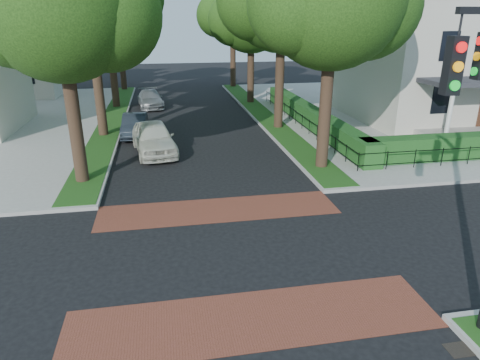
# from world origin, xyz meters

# --- Properties ---
(ground) EXTENTS (120.00, 120.00, 0.00)m
(ground) POSITION_xyz_m (0.00, 0.00, 0.00)
(ground) COLOR black
(ground) RESTS_ON ground
(sidewalk_ne) EXTENTS (30.00, 30.00, 0.15)m
(sidewalk_ne) POSITION_xyz_m (19.50, 19.00, 0.07)
(sidewalk_ne) COLOR gray
(sidewalk_ne) RESTS_ON ground
(crosswalk_far) EXTENTS (9.00, 2.20, 0.01)m
(crosswalk_far) POSITION_xyz_m (0.00, 3.20, 0.01)
(crosswalk_far) COLOR brown
(crosswalk_far) RESTS_ON ground
(crosswalk_near) EXTENTS (9.00, 2.20, 0.01)m
(crosswalk_near) POSITION_xyz_m (0.00, -3.20, 0.01)
(crosswalk_near) COLOR brown
(crosswalk_near) RESTS_ON ground
(storm_drain) EXTENTS (0.65, 0.45, 0.01)m
(storm_drain) POSITION_xyz_m (4.30, -5.00, 0.01)
(storm_drain) COLOR black
(storm_drain) RESTS_ON ground
(grass_strip_ne) EXTENTS (1.60, 29.80, 0.02)m
(grass_strip_ne) POSITION_xyz_m (5.40, 19.10, 0.16)
(grass_strip_ne) COLOR #1C4513
(grass_strip_ne) RESTS_ON sidewalk_ne
(grass_strip_nw) EXTENTS (1.60, 29.80, 0.02)m
(grass_strip_nw) POSITION_xyz_m (-5.40, 19.10, 0.16)
(grass_strip_nw) COLOR #1C4513
(grass_strip_nw) RESTS_ON sidewalk_nw
(tree_right_far) EXTENTS (7.25, 6.23, 9.74)m
(tree_right_far) POSITION_xyz_m (5.60, 24.22, 6.91)
(tree_right_far) COLOR black
(tree_right_far) RESTS_ON sidewalk_ne
(tree_right_back) EXTENTS (7.50, 6.45, 10.20)m
(tree_right_back) POSITION_xyz_m (5.60, 33.23, 7.27)
(tree_right_back) COLOR black
(tree_right_back) RESTS_ON sidewalk_ne
(tree_left_near) EXTENTS (7.50, 6.45, 10.20)m
(tree_left_near) POSITION_xyz_m (-5.40, 7.23, 7.27)
(tree_left_near) COLOR black
(tree_left_near) RESTS_ON sidewalk_nw
(tree_left_far) EXTENTS (7.00, 6.02, 9.86)m
(tree_left_far) POSITION_xyz_m (-5.40, 24.22, 7.12)
(tree_left_far) COLOR black
(tree_left_far) RESTS_ON sidewalk_nw
(tree_left_back) EXTENTS (7.75, 6.66, 10.44)m
(tree_left_back) POSITION_xyz_m (-5.40, 33.24, 7.41)
(tree_left_back) COLOR black
(tree_left_back) RESTS_ON sidewalk_nw
(hedge_main_road) EXTENTS (1.00, 18.00, 1.20)m
(hedge_main_road) POSITION_xyz_m (7.70, 15.00, 0.75)
(hedge_main_road) COLOR #1D4718
(hedge_main_road) RESTS_ON sidewalk_ne
(fence_main_road) EXTENTS (0.06, 18.00, 0.90)m
(fence_main_road) POSITION_xyz_m (6.90, 15.00, 0.60)
(fence_main_road) COLOR black
(fence_main_road) RESTS_ON sidewalk_ne
(house_victorian) EXTENTS (13.00, 13.05, 12.48)m
(house_victorian) POSITION_xyz_m (17.51, 15.92, 6.02)
(house_victorian) COLOR beige
(house_victorian) RESTS_ON sidewalk_ne
(house_left_far) EXTENTS (10.00, 9.00, 10.14)m
(house_left_far) POSITION_xyz_m (-15.49, 31.99, 5.04)
(house_left_far) COLOR beige
(house_left_far) RESTS_ON sidewalk_nw
(parked_car_front) EXTENTS (2.71, 5.20, 1.69)m
(parked_car_front) POSITION_xyz_m (-2.42, 11.07, 0.84)
(parked_car_front) COLOR silver
(parked_car_front) RESTS_ON ground
(parked_car_middle) EXTENTS (1.53, 4.07, 1.33)m
(parked_car_middle) POSITION_xyz_m (-3.60, 14.95, 0.66)
(parked_car_middle) COLOR #1E252D
(parked_car_middle) RESTS_ON ground
(parked_car_rear) EXTENTS (2.33, 4.73, 1.32)m
(parked_car_rear) POSITION_xyz_m (-2.80, 24.05, 0.66)
(parked_car_rear) COLOR gray
(parked_car_rear) RESTS_ON ground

